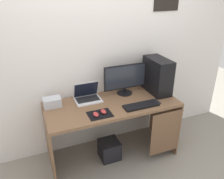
% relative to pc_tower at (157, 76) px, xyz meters
% --- Properties ---
extents(ground_plane, '(8.00, 8.00, 0.00)m').
position_rel_pc_tower_xyz_m(ground_plane, '(-0.66, -0.08, -0.99)').
color(ground_plane, gray).
extents(wall_back, '(4.00, 0.05, 2.60)m').
position_rel_pc_tower_xyz_m(wall_back, '(-0.66, 0.30, 0.31)').
color(wall_back, silver).
rests_on(wall_back, ground_plane).
extents(desk, '(1.58, 0.68, 0.77)m').
position_rel_pc_tower_xyz_m(desk, '(-0.64, -0.09, -0.37)').
color(desk, brown).
rests_on(desk, ground_plane).
extents(pc_tower, '(0.22, 0.42, 0.45)m').
position_rel_pc_tower_xyz_m(pc_tower, '(0.00, 0.00, 0.00)').
color(pc_tower, black).
rests_on(pc_tower, desk).
extents(monitor, '(0.57, 0.20, 0.39)m').
position_rel_pc_tower_xyz_m(monitor, '(-0.41, 0.10, -0.02)').
color(monitor, black).
rests_on(monitor, desk).
extents(laptop, '(0.31, 0.24, 0.23)m').
position_rel_pc_tower_xyz_m(laptop, '(-0.90, 0.12, -0.18)').
color(laptop, silver).
rests_on(laptop, desk).
extents(projector, '(0.20, 0.14, 0.11)m').
position_rel_pc_tower_xyz_m(projector, '(-1.33, 0.11, -0.17)').
color(projector, '#B7BCC6').
rests_on(projector, desk).
extents(keyboard, '(0.42, 0.14, 0.02)m').
position_rel_pc_tower_xyz_m(keyboard, '(-0.37, -0.28, -0.21)').
color(keyboard, black).
rests_on(keyboard, desk).
extents(mousepad, '(0.26, 0.20, 0.00)m').
position_rel_pc_tower_xyz_m(mousepad, '(-0.88, -0.27, -0.22)').
color(mousepad, black).
rests_on(mousepad, desk).
extents(mouse_left, '(0.06, 0.10, 0.03)m').
position_rel_pc_tower_xyz_m(mouse_left, '(-0.83, -0.26, -0.20)').
color(mouse_left, '#B23333').
rests_on(mouse_left, mousepad).
extents(mouse_right, '(0.06, 0.10, 0.03)m').
position_rel_pc_tower_xyz_m(mouse_right, '(-0.93, -0.28, -0.20)').
color(mouse_right, '#B23333').
rests_on(mouse_right, mousepad).
extents(cell_phone, '(0.07, 0.13, 0.01)m').
position_rel_pc_tower_xyz_m(cell_phone, '(-0.16, -0.25, -0.22)').
color(cell_phone, '#232326').
rests_on(cell_phone, desk).
extents(subwoofer, '(0.25, 0.25, 0.25)m').
position_rel_pc_tower_xyz_m(subwoofer, '(-0.71, -0.12, -0.87)').
color(subwoofer, black).
rests_on(subwoofer, ground_plane).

